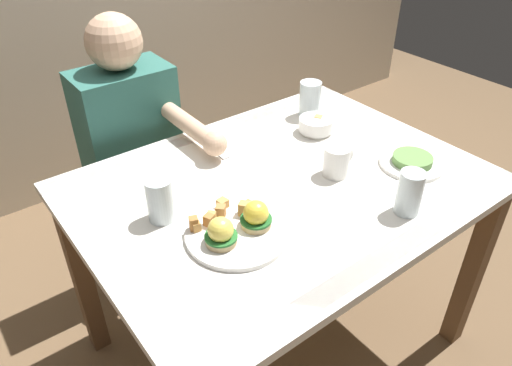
% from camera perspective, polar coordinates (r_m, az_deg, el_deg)
% --- Properties ---
extents(ground_plane, '(6.00, 6.00, 0.00)m').
position_cam_1_polar(ground_plane, '(1.98, 2.44, -17.86)').
color(ground_plane, brown).
extents(dining_table, '(1.20, 0.90, 0.74)m').
position_cam_1_polar(dining_table, '(1.52, 3.02, -3.21)').
color(dining_table, white).
rests_on(dining_table, ground_plane).
extents(eggs_benedict_plate, '(0.27, 0.27, 0.09)m').
position_cam_1_polar(eggs_benedict_plate, '(1.25, -2.29, -5.34)').
color(eggs_benedict_plate, white).
rests_on(eggs_benedict_plate, dining_table).
extents(fruit_bowl, '(0.12, 0.12, 0.06)m').
position_cam_1_polar(fruit_bowl, '(1.72, 7.09, 6.81)').
color(fruit_bowl, white).
rests_on(fruit_bowl, dining_table).
extents(coffee_mug, '(0.11, 0.08, 0.09)m').
position_cam_1_polar(coffee_mug, '(1.49, 9.53, 2.67)').
color(coffee_mug, white).
rests_on(coffee_mug, dining_table).
extents(fork, '(0.02, 0.16, 0.00)m').
position_cam_1_polar(fork, '(1.62, -4.82, 3.91)').
color(fork, silver).
rests_on(fork, dining_table).
extents(water_glass_near, '(0.07, 0.07, 0.13)m').
position_cam_1_polar(water_glass_near, '(1.37, 17.61, -1.42)').
color(water_glass_near, silver).
rests_on(water_glass_near, dining_table).
extents(water_glass_far, '(0.07, 0.07, 0.13)m').
position_cam_1_polar(water_glass_far, '(1.31, -11.21, -2.16)').
color(water_glass_far, silver).
rests_on(water_glass_far, dining_table).
extents(water_glass_extra, '(0.08, 0.08, 0.13)m').
position_cam_1_polar(water_glass_extra, '(1.83, 6.38, 9.64)').
color(water_glass_extra, silver).
rests_on(water_glass_extra, dining_table).
extents(side_plate, '(0.20, 0.20, 0.04)m').
position_cam_1_polar(side_plate, '(1.61, 17.91, 2.36)').
color(side_plate, white).
rests_on(side_plate, dining_table).
extents(diner_person, '(0.34, 0.54, 1.14)m').
position_cam_1_polar(diner_person, '(1.86, -13.99, 3.98)').
color(diner_person, '#33333D').
rests_on(diner_person, ground_plane).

